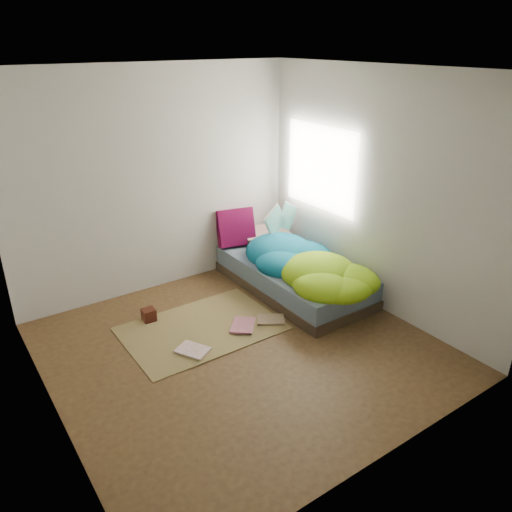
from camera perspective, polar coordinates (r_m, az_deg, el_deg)
The scene contains 12 objects.
ground at distance 5.03m, azimuth -1.62°, elevation -10.55°, with size 3.50×3.50×0.00m, color #442B1A.
room_walls at distance 4.34m, azimuth -1.77°, elevation 7.58°, with size 3.54×3.54×2.62m.
bed at distance 6.08m, azimuth 4.26°, elevation -2.34°, with size 1.00×2.00×0.34m.
duvet at distance 5.78m, azimuth 5.73°, elevation -0.08°, with size 0.96×1.84×0.34m, color #085682, non-canonical shape.
rug at distance 5.36m, azimuth -6.24°, elevation -8.23°, with size 1.60×1.10×0.01m, color brown.
pillow_floral at distance 6.65m, azimuth 1.25°, elevation 2.36°, with size 0.60×0.37×0.14m, color beige.
pillow_magenta at distance 6.46m, azimuth -2.34°, elevation 3.30°, with size 0.48×0.15×0.48m, color #4F0530.
open_book at distance 6.27m, azimuth 2.98°, elevation 5.14°, with size 0.51×0.11×0.31m, color #33802A, non-canonical shape.
wooden_box at distance 5.55m, azimuth -12.15°, elevation -6.59°, with size 0.13×0.13×0.13m, color #33140B.
floor_book_a at distance 4.93m, azimuth -7.97°, elevation -11.26°, with size 0.22×0.31×0.02m, color white.
floor_book_b at distance 5.36m, azimuth -2.79°, elevation -7.84°, with size 0.24×0.32×0.03m, color #C06F83.
floor_book_c at distance 5.37m, azimuth 1.77°, elevation -7.85°, with size 0.21×0.29×0.02m, color #9E8668.
Camera 1 is at (-2.25, -3.49, 2.83)m, focal length 35.00 mm.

